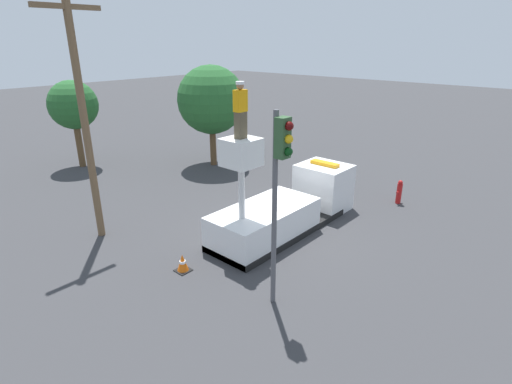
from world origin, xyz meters
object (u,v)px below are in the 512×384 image
at_px(fire_hydrant, 399,192).
at_px(tree_left_bg, 211,100).
at_px(bucket_truck, 287,208).
at_px(traffic_light_pole, 279,174).
at_px(worker, 240,110).
at_px(traffic_cone_rear, 183,263).
at_px(utility_pole, 83,114).
at_px(tree_right_bg, 73,105).

distance_m(fire_hydrant, tree_left_bg, 11.28).
height_order(bucket_truck, traffic_light_pole, traffic_light_pole).
xyz_separation_m(worker, traffic_light_pole, (-1.49, -2.74, -1.10)).
relative_size(worker, fire_hydrant, 1.59).
relative_size(bucket_truck, traffic_cone_rear, 11.88).
xyz_separation_m(traffic_light_pole, utility_pole, (-1.13, 7.66, 0.76)).
relative_size(fire_hydrant, traffic_cone_rear, 1.86).
height_order(fire_hydrant, tree_right_bg, tree_right_bg).
height_order(fire_hydrant, tree_left_bg, tree_left_bg).
relative_size(bucket_truck, utility_pole, 0.82).
bearing_deg(bucket_truck, traffic_cone_rear, 173.13).
xyz_separation_m(traffic_cone_rear, tree_left_bg, (8.64, 7.87, 3.50)).
bearing_deg(worker, fire_hydrant, -15.99).
height_order(worker, utility_pole, utility_pole).
bearing_deg(worker, tree_left_bg, 52.58).
distance_m(worker, tree_left_bg, 10.68).
bearing_deg(tree_left_bg, worker, -127.42).
height_order(traffic_light_pole, tree_right_bg, traffic_light_pole).
bearing_deg(bucket_truck, worker, 180.00).
height_order(traffic_cone_rear, utility_pole, utility_pole).
bearing_deg(worker, traffic_light_pole, -118.57).
relative_size(traffic_light_pole, fire_hydrant, 4.95).
relative_size(fire_hydrant, tree_left_bg, 0.19).
bearing_deg(utility_pole, bucket_truck, -43.68).
xyz_separation_m(tree_left_bg, tree_right_bg, (-5.34, 5.52, -0.25)).
bearing_deg(utility_pole, worker, -61.91).
xyz_separation_m(fire_hydrant, tree_right_bg, (-6.80, 16.22, 2.99)).
distance_m(traffic_cone_rear, tree_left_bg, 12.20).
relative_size(traffic_light_pole, utility_pole, 0.64).
bearing_deg(tree_left_bg, utility_pole, -158.80).
bearing_deg(traffic_light_pole, tree_right_bg, 81.12).
height_order(fire_hydrant, utility_pole, utility_pole).
bearing_deg(fire_hydrant, bucket_truck, 157.19).
bearing_deg(bucket_truck, tree_left_bg, 65.01).
height_order(bucket_truck, tree_right_bg, tree_right_bg).
distance_m(bucket_truck, tree_right_bg, 14.28).
distance_m(tree_right_bg, utility_pole, 9.84).
xyz_separation_m(worker, utility_pole, (-2.62, 4.91, -0.34)).
distance_m(worker, traffic_light_pole, 3.31).
bearing_deg(tree_right_bg, worker, -94.58).
height_order(traffic_light_pole, utility_pole, utility_pole).
distance_m(traffic_cone_rear, tree_right_bg, 14.17).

